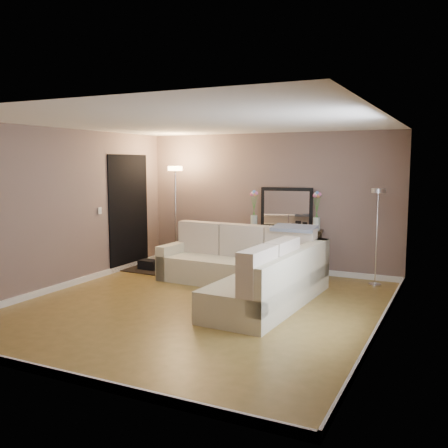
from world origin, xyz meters
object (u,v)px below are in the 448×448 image
at_px(sectional_sofa, 249,270).
at_px(floor_lamp_lit, 175,196).
at_px(console_table, 280,249).
at_px(floor_lamp_unlit, 377,217).

distance_m(sectional_sofa, floor_lamp_lit, 2.59).
distance_m(sectional_sofa, console_table, 1.48).
xyz_separation_m(sectional_sofa, console_table, (-0.01, 1.48, 0.11)).
bearing_deg(console_table, sectional_sofa, -89.78).
height_order(sectional_sofa, floor_lamp_lit, floor_lamp_lit).
xyz_separation_m(console_table, floor_lamp_unlit, (1.74, -0.14, 0.67)).
height_order(console_table, floor_lamp_unlit, floor_lamp_unlit).
relative_size(sectional_sofa, floor_lamp_lit, 1.44).
xyz_separation_m(sectional_sofa, floor_lamp_unlit, (1.74, 1.34, 0.78)).
xyz_separation_m(console_table, floor_lamp_lit, (-2.05, -0.29, 0.92)).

